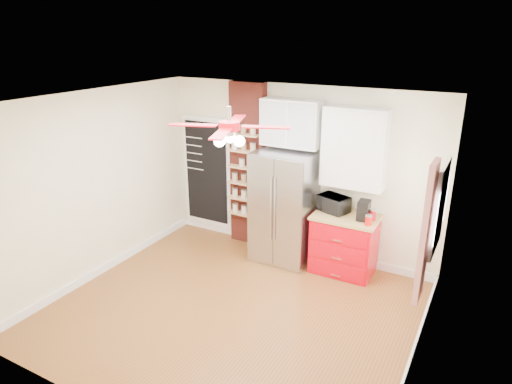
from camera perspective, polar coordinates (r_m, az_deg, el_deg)
The scene contains 21 objects.
floor at distance 6.15m, azimuth -2.90°, elevation -14.54°, with size 4.50×4.50×0.00m, color brown.
ceiling at distance 5.15m, azimuth -3.43°, elevation 11.18°, with size 4.50×4.50×0.00m, color white.
wall_back at distance 7.18m, azimuth 5.24°, elevation 2.53°, with size 4.50×0.02×2.70m, color beige.
wall_front at distance 4.13m, azimuth -18.15°, elevation -12.08°, with size 4.50×0.02×2.70m, color beige.
wall_left at distance 6.89m, azimuth -19.29°, elevation 0.74°, with size 0.02×4.00×2.70m, color beige.
wall_right at distance 4.82m, azimuth 20.49°, elevation -7.57°, with size 0.02×4.00×2.70m, color beige.
chalkboard at distance 8.02m, azimuth -6.13°, elevation 2.46°, with size 0.95×0.05×1.95m.
brick_pillar at distance 7.48m, azimuth -0.99°, elevation 3.30°, with size 0.60×0.16×2.70m, color maroon.
fridge at distance 7.04m, azimuth 3.54°, elevation -1.88°, with size 0.90×0.70×1.75m, color #B0B1B5.
upper_glass_cabinet at distance 6.85m, azimuth 4.47°, elevation 8.62°, with size 0.90×0.35×0.70m, color white.
red_cabinet at distance 6.94m, azimuth 10.95°, elevation -6.38°, with size 0.94×0.64×0.90m.
upper_shelf_unit at distance 6.61m, azimuth 12.21°, elevation 5.38°, with size 0.90×0.30×1.15m, color white.
window at distance 5.57m, azimuth 22.00°, elevation -1.83°, with size 0.04×0.75×1.05m, color white.
curtain at distance 5.11m, azimuth 20.48°, elevation -4.80°, with size 0.06×0.40×1.55m, color #AA161A.
ceiling_fan at distance 5.19m, azimuth -3.36°, elevation 8.17°, with size 1.40×1.40×0.44m.
toaster_oven at distance 6.85m, azimuth 9.64°, elevation -1.46°, with size 0.44×0.30×0.24m, color black.
coffee_maker at distance 6.63m, azimuth 13.31°, elevation -2.24°, with size 0.16×0.22×0.28m, color black.
canister_left at distance 6.49m, azimuth 13.87°, elevation -3.50°, with size 0.09×0.09×0.13m, color red.
canister_right at distance 6.67m, azimuth 14.35°, elevation -2.83°, with size 0.09×0.09×0.14m, color #AC0913.
pantry_jar_oats at distance 7.37m, azimuth -1.77°, elevation 3.71°, with size 0.09×0.09×0.12m, color #C3B895.
pantry_jar_beans at distance 7.26m, azimuth -0.29°, elevation 3.49°, with size 0.09×0.09×0.12m, color olive.
Camera 1 is at (2.70, -4.32, 3.46)m, focal length 32.00 mm.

